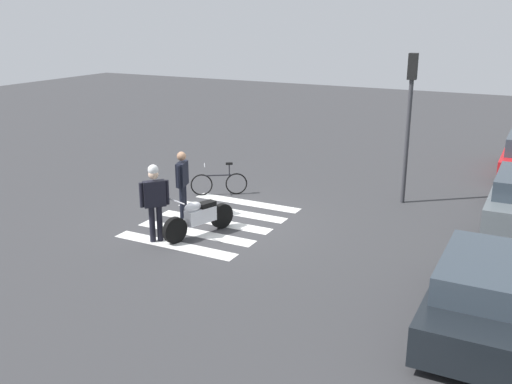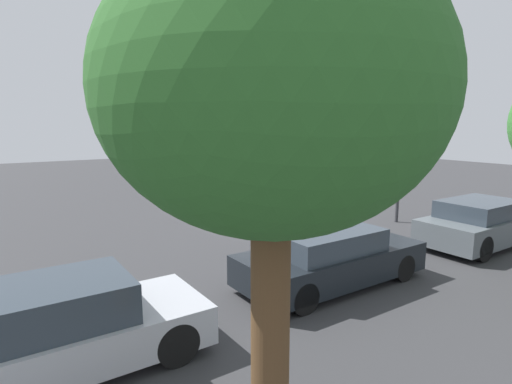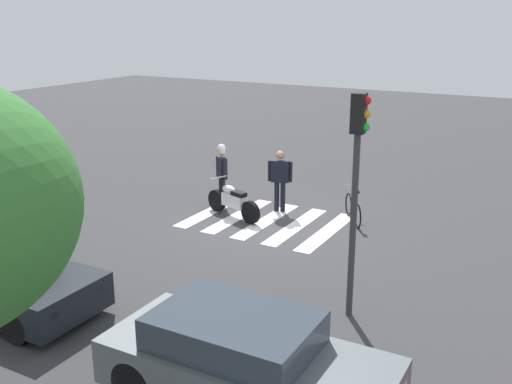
{
  "view_description": "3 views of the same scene",
  "coord_description": "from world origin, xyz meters",
  "px_view_note": "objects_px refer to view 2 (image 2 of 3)",
  "views": [
    {
      "loc": [
        12.13,
        7.51,
        5.19
      ],
      "look_at": [
        0.31,
        1.39,
        1.1
      ],
      "focal_mm": 40.64,
      "sensor_mm": 36.0,
      "label": 1
    },
    {
      "loc": [
        8.58,
        13.34,
        3.6
      ],
      "look_at": [
        0.14,
        0.67,
        1.04
      ],
      "focal_mm": 28.73,
      "sensor_mm": 36.0,
      "label": 2
    },
    {
      "loc": [
        -7.32,
        13.75,
        5.49
      ],
      "look_at": [
        -0.01,
        0.62,
        1.0
      ],
      "focal_mm": 41.89,
      "sensor_mm": 36.0,
      "label": 3
    }
  ],
  "objects_px": {
    "car_grey_coupe": "(481,223)",
    "traffic_light_pole": "(401,145)",
    "car_black_suv": "(330,257)",
    "leaning_bicycle": "(276,197)",
    "officer_on_foot": "(203,190)",
    "officer_by_motorcycle": "(236,186)",
    "police_motorcycle": "(231,207)",
    "car_silver_sedan": "(61,330)"
  },
  "relations": [
    {
      "from": "police_motorcycle",
      "to": "traffic_light_pole",
      "type": "relative_size",
      "value": 0.48
    },
    {
      "from": "car_grey_coupe",
      "to": "car_silver_sedan",
      "type": "height_order",
      "value": "car_silver_sedan"
    },
    {
      "from": "car_grey_coupe",
      "to": "leaning_bicycle",
      "type": "bearing_deg",
      "value": -80.44
    },
    {
      "from": "leaning_bicycle",
      "to": "traffic_light_pole",
      "type": "bearing_deg",
      "value": 109.68
    },
    {
      "from": "officer_by_motorcycle",
      "to": "traffic_light_pole",
      "type": "xyz_separation_m",
      "value": [
        -3.97,
        4.88,
        1.78
      ]
    },
    {
      "from": "car_grey_coupe",
      "to": "car_silver_sedan",
      "type": "xyz_separation_m",
      "value": [
        11.39,
        -0.0,
        -0.01
      ]
    },
    {
      "from": "officer_on_foot",
      "to": "officer_by_motorcycle",
      "type": "xyz_separation_m",
      "value": [
        -1.71,
        -0.39,
        -0.07
      ]
    },
    {
      "from": "officer_on_foot",
      "to": "car_black_suv",
      "type": "relative_size",
      "value": 0.43
    },
    {
      "from": "officer_by_motorcycle",
      "to": "car_silver_sedan",
      "type": "distance_m",
      "value": 11.3
    },
    {
      "from": "car_black_suv",
      "to": "traffic_light_pole",
      "type": "height_order",
      "value": "traffic_light_pole"
    },
    {
      "from": "officer_by_motorcycle",
      "to": "car_grey_coupe",
      "type": "distance_m",
      "value": 8.91
    },
    {
      "from": "officer_on_foot",
      "to": "car_black_suv",
      "type": "distance_m",
      "value": 7.5
    },
    {
      "from": "leaning_bicycle",
      "to": "police_motorcycle",
      "type": "bearing_deg",
      "value": 22.42
    },
    {
      "from": "police_motorcycle",
      "to": "officer_on_foot",
      "type": "relative_size",
      "value": 1.08
    },
    {
      "from": "officer_on_foot",
      "to": "traffic_light_pole",
      "type": "relative_size",
      "value": 0.45
    },
    {
      "from": "leaning_bicycle",
      "to": "officer_on_foot",
      "type": "height_order",
      "value": "officer_on_foot"
    },
    {
      "from": "car_black_suv",
      "to": "traffic_light_pole",
      "type": "xyz_separation_m",
      "value": [
        -6.23,
        -2.98,
        2.19
      ]
    },
    {
      "from": "car_grey_coupe",
      "to": "car_silver_sedan",
      "type": "bearing_deg",
      "value": -0.02
    },
    {
      "from": "car_black_suv",
      "to": "traffic_light_pole",
      "type": "relative_size",
      "value": 1.05
    },
    {
      "from": "car_silver_sedan",
      "to": "car_black_suv",
      "type": "bearing_deg",
      "value": -176.96
    },
    {
      "from": "officer_by_motorcycle",
      "to": "traffic_light_pole",
      "type": "relative_size",
      "value": 0.43
    },
    {
      "from": "officer_by_motorcycle",
      "to": "car_silver_sedan",
      "type": "height_order",
      "value": "officer_by_motorcycle"
    },
    {
      "from": "car_grey_coupe",
      "to": "police_motorcycle",
      "type": "bearing_deg",
      "value": -57.66
    },
    {
      "from": "car_black_suv",
      "to": "officer_by_motorcycle",
      "type": "bearing_deg",
      "value": -106.03
    },
    {
      "from": "officer_by_motorcycle",
      "to": "traffic_light_pole",
      "type": "bearing_deg",
      "value": 129.16
    },
    {
      "from": "car_grey_coupe",
      "to": "traffic_light_pole",
      "type": "xyz_separation_m",
      "value": [
        -0.41,
        -3.28,
        2.15
      ]
    },
    {
      "from": "police_motorcycle",
      "to": "car_silver_sedan",
      "type": "height_order",
      "value": "car_silver_sedan"
    },
    {
      "from": "leaning_bicycle",
      "to": "car_silver_sedan",
      "type": "height_order",
      "value": "car_silver_sedan"
    },
    {
      "from": "officer_on_foot",
      "to": "car_grey_coupe",
      "type": "xyz_separation_m",
      "value": [
        -5.28,
        7.76,
        -0.44
      ]
    },
    {
      "from": "officer_by_motorcycle",
      "to": "car_grey_coupe",
      "type": "bearing_deg",
      "value": 113.63
    },
    {
      "from": "officer_by_motorcycle",
      "to": "car_silver_sedan",
      "type": "xyz_separation_m",
      "value": [
        7.82,
        8.15,
        -0.38
      ]
    },
    {
      "from": "leaning_bicycle",
      "to": "car_grey_coupe",
      "type": "relative_size",
      "value": 0.33
    },
    {
      "from": "leaning_bicycle",
      "to": "car_black_suv",
      "type": "xyz_separation_m",
      "value": [
        4.42,
        8.03,
        0.26
      ]
    },
    {
      "from": "leaning_bicycle",
      "to": "officer_on_foot",
      "type": "bearing_deg",
      "value": 8.37
    },
    {
      "from": "officer_on_foot",
      "to": "officer_by_motorcycle",
      "type": "height_order",
      "value": "officer_on_foot"
    },
    {
      "from": "leaning_bicycle",
      "to": "car_grey_coupe",
      "type": "xyz_separation_m",
      "value": [
        -1.4,
        8.33,
        0.3
      ]
    },
    {
      "from": "officer_by_motorcycle",
      "to": "traffic_light_pole",
      "type": "height_order",
      "value": "traffic_light_pole"
    },
    {
      "from": "car_grey_coupe",
      "to": "traffic_light_pole",
      "type": "relative_size",
      "value": 1.02
    },
    {
      "from": "officer_by_motorcycle",
      "to": "car_black_suv",
      "type": "bearing_deg",
      "value": 73.97
    },
    {
      "from": "leaning_bicycle",
      "to": "officer_on_foot",
      "type": "distance_m",
      "value": 3.99
    },
    {
      "from": "officer_on_foot",
      "to": "car_black_suv",
      "type": "bearing_deg",
      "value": 85.84
    },
    {
      "from": "leaning_bicycle",
      "to": "traffic_light_pole",
      "type": "xyz_separation_m",
      "value": [
        -1.81,
        5.06,
        2.45
      ]
    }
  ]
}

